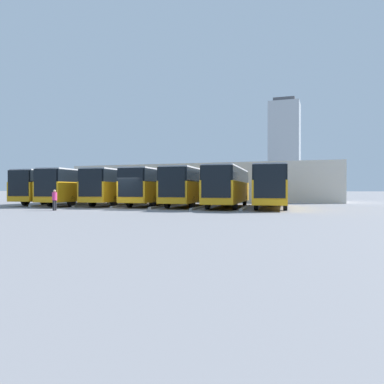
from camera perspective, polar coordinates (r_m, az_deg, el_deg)
The scene contains 17 objects.
ground_plane at distance 30.04m, azimuth -10.94°, elevation -2.56°, with size 600.00×600.00×0.00m, color gray.
bus_0 at distance 31.91m, azimuth 12.09°, elevation 1.00°, with size 3.62×12.37×3.39m.
curb_divider_0 at distance 30.47m, azimuth 8.20°, elevation -2.38°, with size 0.24×7.51×0.15m, color #9E9E99.
bus_1 at distance 32.36m, azimuth 5.53°, elevation 1.00°, with size 3.62×12.37×3.39m.
curb_divider_1 at distance 31.17m, azimuth 1.42°, elevation -2.31°, with size 0.24×7.51×0.15m, color #9E9E99.
bus_2 at distance 34.14m, azimuth -0.21°, elevation 0.97°, with size 3.62×12.37×3.39m.
curb_divider_2 at distance 33.17m, azimuth -4.27°, elevation -2.15°, with size 0.24×7.51×0.15m, color #9E9E99.
bus_3 at distance 35.88m, azimuth -5.58°, elevation 0.94°, with size 3.62×12.37×3.39m.
curb_divider_3 at distance 35.14m, azimuth -9.56°, elevation -2.01°, with size 0.24×7.51×0.15m, color #9E9E99.
bus_4 at distance 37.49m, azimuth -10.79°, elevation 0.91°, with size 3.62×12.37×3.39m.
curb_divider_4 at distance 36.97m, azimuth -14.67°, elevation -1.90°, with size 0.24×7.51×0.15m, color #9E9E99.
bus_5 at distance 38.63m, azimuth -16.31°, elevation 0.88°, with size 3.62×12.37×3.39m.
curb_divider_5 at distance 38.36m, azimuth -20.13°, elevation -1.83°, with size 0.24×7.51×0.15m, color #9E9E99.
bus_6 at distance 41.58m, azimuth -19.74°, elevation 0.84°, with size 3.62×12.37×3.39m.
pedestrian at distance 29.17m, azimuth -20.21°, elevation -1.04°, with size 0.36×0.37×1.54m.
station_building at distance 51.20m, azimuth 2.19°, elevation 1.38°, with size 34.97×13.80×4.79m.
office_tower at distance 234.45m, azimuth 13.93°, elevation 6.74°, with size 17.86×17.86×56.20m.
Camera 1 is at (-15.17, 25.88, 1.55)m, focal length 35.00 mm.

